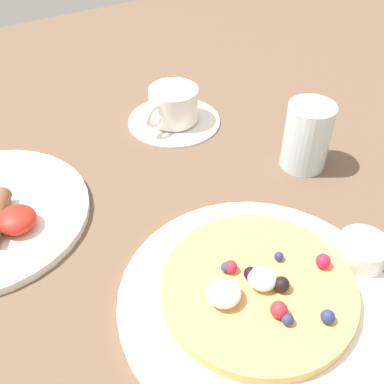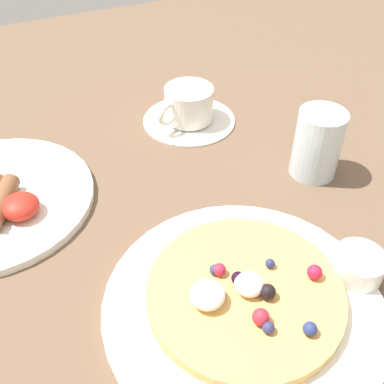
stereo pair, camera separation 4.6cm
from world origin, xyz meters
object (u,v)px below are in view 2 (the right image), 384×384
at_px(syrup_ramekin, 358,265).
at_px(water_glass, 317,144).
at_px(coffee_saucer, 189,119).
at_px(coffee_cup, 188,103).
at_px(pancake_plate, 243,305).

height_order(syrup_ramekin, water_glass, water_glass).
bearing_deg(coffee_saucer, syrup_ramekin, -84.65).
xyz_separation_m(syrup_ramekin, coffee_cup, (-0.04, 0.36, 0.01)).
bearing_deg(pancake_plate, water_glass, 38.43).
bearing_deg(water_glass, coffee_saucer, 118.56).
height_order(syrup_ramekin, coffee_saucer, syrup_ramekin).
relative_size(pancake_plate, coffee_saucer, 1.97).
distance_m(coffee_saucer, coffee_cup, 0.03).
distance_m(coffee_cup, water_glass, 0.22).
height_order(pancake_plate, coffee_cup, coffee_cup).
height_order(coffee_saucer, water_glass, water_glass).
relative_size(syrup_ramekin, coffee_saucer, 0.38).
relative_size(pancake_plate, water_glass, 3.05).
bearing_deg(syrup_ramekin, coffee_cup, 95.59).
bearing_deg(syrup_ramekin, water_glass, 68.37).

